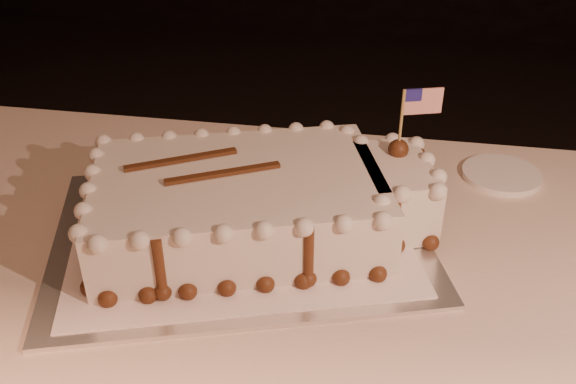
# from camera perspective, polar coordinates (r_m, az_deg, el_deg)

# --- Properties ---
(cake_board) EXTENTS (0.71, 0.61, 0.01)m
(cake_board) POSITION_cam_1_polar(r_m,az_deg,el_deg) (1.06, -4.29, -3.72)
(cake_board) COLOR silver
(cake_board) RESTS_ON banquet_table
(doily) EXTENTS (0.63, 0.55, 0.00)m
(doily) POSITION_cam_1_polar(r_m,az_deg,el_deg) (1.05, -4.30, -3.50)
(doily) COLOR white
(doily) RESTS_ON cake_board
(sheet_cake) EXTENTS (0.59, 0.43, 0.22)m
(sheet_cake) POSITION_cam_1_polar(r_m,az_deg,el_deg) (1.03, -2.66, -0.87)
(sheet_cake) COLOR silver
(sheet_cake) RESTS_ON doily
(side_plate) EXTENTS (0.15, 0.15, 0.01)m
(side_plate) POSITION_cam_1_polar(r_m,az_deg,el_deg) (1.28, 18.45, 1.47)
(side_plate) COLOR white
(side_plate) RESTS_ON banquet_table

